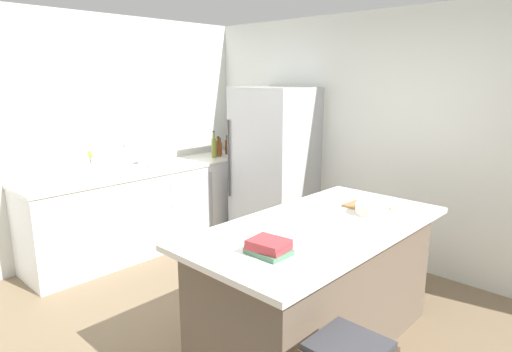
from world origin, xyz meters
name	(u,v)px	position (x,y,z in m)	size (l,w,h in m)	color
ground_plane	(231,344)	(0.00, 0.00, 0.00)	(7.20, 7.20, 0.00)	#7A664C
wall_rear	(386,140)	(0.00, 2.25, 1.30)	(6.00, 0.10, 2.60)	silver
wall_left	(70,139)	(-2.45, 0.00, 1.30)	(0.10, 6.00, 2.60)	silver
counter_run_left	(151,207)	(-2.08, 0.70, 0.47)	(0.67, 2.83, 0.94)	white
kitchen_island	(318,284)	(0.44, 0.46, 0.47)	(1.02, 2.03, 0.93)	brown
refrigerator	(274,166)	(-1.19, 1.84, 0.91)	(0.84, 0.75, 1.83)	#B7BABF
sink_faucet	(125,156)	(-2.13, 0.44, 1.09)	(0.15, 0.05, 0.30)	silver
flower_vase	(92,170)	(-2.01, 0.00, 1.03)	(0.10, 0.10, 0.29)	silver
paper_towel_roll	(153,155)	(-2.10, 0.78, 1.07)	(0.14, 0.14, 0.31)	gray
wine_bottle	(237,142)	(-1.99, 2.01, 1.10)	(0.07, 0.07, 0.41)	#19381E
syrup_bottle	(227,146)	(-2.07, 1.91, 1.04)	(0.06, 0.06, 0.25)	#5B3319
hot_sauce_bottle	(220,148)	(-2.10, 1.80, 1.03)	(0.05, 0.05, 0.22)	red
whiskey_bottle	(218,148)	(-2.04, 1.72, 1.04)	(0.07, 0.07, 0.26)	brown
olive_oil_bottle	(214,147)	(-2.01, 1.62, 1.07)	(0.06, 0.06, 0.34)	olive
cookbook_stack	(269,247)	(0.53, -0.18, 0.97)	(0.25, 0.21, 0.09)	#4C7F60
mixing_bowl	(372,209)	(0.59, 0.92, 0.97)	(0.25, 0.25, 0.08)	silver
cutting_board	(366,207)	(0.48, 1.03, 0.94)	(0.33, 0.23, 0.02)	#9E7042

